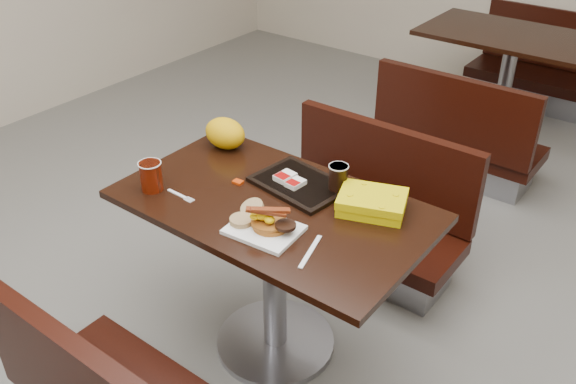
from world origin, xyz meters
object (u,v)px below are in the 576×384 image
Objects in this scene: pancake_stack at (271,224)px; table_far at (505,87)px; fork at (177,194)px; paper_bag at (225,133)px; coffee_cup_near at (151,176)px; hashbrown_sleeve_left at (285,177)px; coffee_cup_far at (338,177)px; table_near at (275,279)px; bench_near_n at (363,208)px; tray at (300,184)px; hashbrown_sleeve_right at (295,183)px; clamshell at (372,203)px; bench_far_s at (463,123)px; bench_far_n at (537,61)px; platter at (264,230)px; knife at (310,251)px.

table_far is at bearing 92.19° from pancake_stack.
paper_bag is at bearing 106.94° from fork.
paper_bag is at bearing 91.46° from coffee_cup_near.
hashbrown_sleeve_left is 0.22m from coffee_cup_far.
bench_near_n is (0.00, 0.70, -0.02)m from table_near.
tray reaches higher than fork.
table_near and table_far have the same top height.
hashbrown_sleeve_right is (0.01, -2.47, 0.40)m from table_far.
pancake_stack is at bearing -144.09° from clamshell.
paper_bag is at bearing -105.12° from bench_far_s.
bench_near_n is 1.90m from table_far.
bench_far_n is at bearing 95.78° from hashbrown_sleeve_left.
coffee_cup_far is (0.06, 0.38, 0.06)m from platter.
bench_near_n is 0.80m from paper_bag.
knife is (0.73, 0.05, -0.06)m from coffee_cup_near.
bench_near_n is 1.02m from fork.
bench_near_n is at bearing 91.21° from hashbrown_sleeve_left.
hashbrown_sleeve_left reaches higher than tray.
tray is (0.01, -2.44, 0.38)m from table_far.
fork is at bearing -96.91° from table_far.
platter is (0.09, -3.47, 0.40)m from bench_far_n.
knife is (0.63, 0.01, 0.00)m from fork.
bench_far_s is 12.16× the size of hashbrown_sleeve_left.
fork is at bearing -110.96° from bench_near_n.
knife reaches higher than bench_near_n.
hashbrown_sleeve_right is at bearing -89.86° from bench_far_n.
bench_far_s is 1.00× the size of bench_far_n.
coffee_cup_near is 0.73m from coffee_cup_far.
clamshell is at bearing 159.41° from knife.
platter reaches higher than table_far.
bench_far_n is 4.03× the size of platter.
paper_bag is (-0.45, -3.07, 0.46)m from bench_far_n.
coffee_cup_far reaches higher than bench_far_s.
clamshell reaches higher than table_near.
hashbrown_sleeve_right is at bearing -150.37° from coffee_cup_far.
coffee_cup_near is at bearing -101.77° from bench_far_s.
coffee_cup_near is 0.62× the size of knife.
hashbrown_sleeve_left is 0.82× the size of coffee_cup_far.
fork is at bearing 176.73° from platter.
coffee_cup_far is at bearing -86.34° from table_far.
platter is 0.42m from clamshell.
platter is 0.69× the size of tray.
hashbrown_sleeve_right is 0.30× the size of clamshell.
bench_near_n is at bearing 98.63° from tray.
paper_bag reaches higher than bench_far_s.
bench_far_n is at bearing 90.00° from bench_far_s.
bench_far_s is (0.00, 1.20, 0.00)m from bench_near_n.
platter is 1.82× the size of fork.
bench_far_n is 3.16m from clamshell.
table_far is 2.45m from paper_bag.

